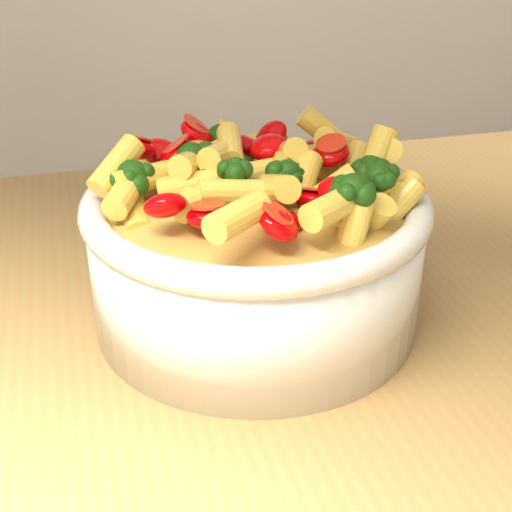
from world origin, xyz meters
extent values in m
cube|color=#A17D45|center=(0.00, 0.00, 0.88)|extent=(1.20, 0.80, 0.04)
cylinder|color=silver|center=(-0.11, 0.02, 0.95)|extent=(0.26, 0.26, 0.10)
ellipsoid|color=silver|center=(-0.11, 0.02, 0.92)|extent=(0.24, 0.24, 0.04)
torus|color=silver|center=(-0.11, 0.02, 1.00)|extent=(0.27, 0.27, 0.02)
ellipsoid|color=gold|center=(-0.11, 0.02, 1.00)|extent=(0.23, 0.23, 0.03)
camera|label=1|loc=(-0.24, -0.47, 1.22)|focal=50.00mm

